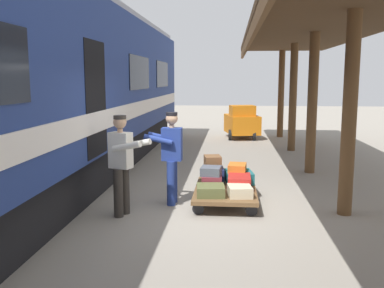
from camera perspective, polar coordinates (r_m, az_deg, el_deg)
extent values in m
plane|color=gray|center=(7.67, 1.70, -8.78)|extent=(60.00, 60.00, 0.00)
cylinder|color=brown|center=(17.39, 11.75, 6.51)|extent=(0.24, 0.24, 3.40)
cylinder|color=brown|center=(14.10, 13.26, 6.00)|extent=(0.24, 0.24, 3.40)
cylinder|color=brown|center=(10.82, 15.69, 5.17)|extent=(0.24, 0.24, 3.40)
cylinder|color=brown|center=(7.58, 20.19, 3.61)|extent=(0.24, 0.24, 3.40)
cube|color=#432E1A|center=(7.65, 20.91, 17.00)|extent=(3.20, 20.74, 0.16)
cube|color=brown|center=(7.38, 8.67, 15.98)|extent=(0.08, 20.74, 0.30)
cube|color=navy|center=(8.25, -22.80, 8.35)|extent=(3.00, 20.74, 2.90)
cube|color=black|center=(8.46, -22.05, -4.61)|extent=(2.55, 19.70, 0.90)
cube|color=silver|center=(7.70, -12.47, 2.88)|extent=(0.03, 20.32, 0.36)
cube|color=black|center=(14.75, -3.94, 9.23)|extent=(0.02, 2.28, 0.84)
cube|color=black|center=(11.18, -6.93, 9.37)|extent=(0.02, 2.28, 0.84)
cube|color=black|center=(7.69, -12.99, 5.85)|extent=(0.12, 1.10, 2.00)
cube|color=brown|center=(8.07, 4.46, -6.14)|extent=(1.13, 1.87, 0.07)
cylinder|color=black|center=(7.40, 7.91, -8.68)|extent=(0.21, 0.05, 0.21)
cylinder|color=black|center=(7.41, 0.83, -8.57)|extent=(0.21, 0.05, 0.21)
cylinder|color=black|center=(8.84, 7.47, -5.80)|extent=(0.21, 0.05, 0.21)
cylinder|color=black|center=(8.85, 1.58, -5.71)|extent=(0.21, 0.05, 0.21)
cube|color=maroon|center=(8.04, 2.66, -4.99)|extent=(0.38, 0.50, 0.25)
cube|color=#1E666B|center=(8.54, 6.24, -4.34)|extent=(0.60, 0.68, 0.22)
cube|color=brown|center=(7.55, 2.48, -6.19)|extent=(0.52, 0.54, 0.18)
cube|color=#AD231E|center=(8.04, 6.30, -5.07)|extent=(0.42, 0.64, 0.25)
cube|color=beige|center=(7.55, 6.36, -6.23)|extent=(0.45, 0.51, 0.18)
cube|color=navy|center=(8.54, 2.81, -4.09)|extent=(0.46, 0.50, 0.28)
cube|color=#CC6B23|center=(8.47, 6.03, -3.16)|extent=(0.38, 0.49, 0.15)
cube|color=#4C515B|center=(7.97, 2.54, -3.60)|extent=(0.39, 0.41, 0.16)
cube|color=brown|center=(8.47, 2.75, -2.39)|extent=(0.37, 0.43, 0.24)
cylinder|color=navy|center=(8.05, -2.53, -4.91)|extent=(0.16, 0.16, 0.82)
cylinder|color=navy|center=(7.86, -2.78, -5.25)|extent=(0.16, 0.16, 0.82)
cube|color=navy|center=(7.82, -2.69, -0.01)|extent=(0.37, 0.23, 0.60)
cylinder|color=tan|center=(7.78, -2.70, 2.39)|extent=(0.09, 0.09, 0.06)
sphere|color=tan|center=(7.76, -2.71, 3.42)|extent=(0.22, 0.22, 0.22)
cylinder|color=black|center=(7.76, -2.72, 4.02)|extent=(0.21, 0.21, 0.06)
cylinder|color=navy|center=(8.00, -4.04, 0.90)|extent=(0.53, 0.12, 0.21)
cylinder|color=navy|center=(7.69, -4.51, 0.58)|extent=(0.53, 0.12, 0.21)
cylinder|color=#332D28|center=(7.31, -9.76, -6.44)|extent=(0.16, 0.16, 0.82)
cylinder|color=#332D28|center=(7.47, -8.91, -6.09)|extent=(0.16, 0.16, 0.82)
cube|color=silver|center=(7.24, -9.47, -0.83)|extent=(0.41, 0.32, 0.60)
cylinder|color=tan|center=(7.19, -9.53, 1.77)|extent=(0.09, 0.09, 0.06)
sphere|color=tan|center=(7.18, -9.56, 2.88)|extent=(0.22, 0.22, 0.22)
cylinder|color=#332D28|center=(7.17, -9.58, 3.53)|extent=(0.21, 0.21, 0.06)
cylinder|color=silver|center=(6.97, -8.70, -0.34)|extent=(0.53, 0.26, 0.21)
cylinder|color=silver|center=(7.24, -7.34, 0.02)|extent=(0.53, 0.26, 0.21)
cube|color=orange|center=(16.83, 6.64, 2.64)|extent=(1.43, 1.89, 0.70)
cube|color=orange|center=(16.44, 6.70, 4.24)|extent=(1.02, 0.87, 0.50)
cylinder|color=black|center=(16.30, 8.25, 1.17)|extent=(0.12, 0.40, 0.40)
cylinder|color=black|center=(16.27, 5.09, 1.21)|extent=(0.12, 0.40, 0.40)
cylinder|color=black|center=(17.49, 8.05, 1.68)|extent=(0.12, 0.40, 0.40)
cylinder|color=black|center=(17.46, 5.10, 1.72)|extent=(0.12, 0.40, 0.40)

